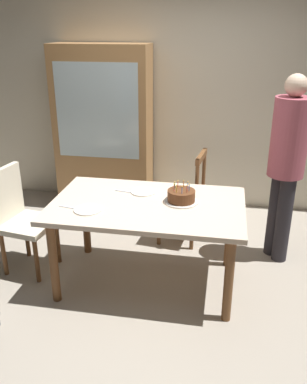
{
  "coord_description": "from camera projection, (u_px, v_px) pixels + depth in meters",
  "views": [
    {
      "loc": [
        0.58,
        -2.97,
        2.09
      ],
      "look_at": [
        0.05,
        0.0,
        0.85
      ],
      "focal_mm": 38.24,
      "sensor_mm": 36.0,
      "label": 1
    }
  ],
  "objects": [
    {
      "name": "birthday_cake",
      "position": [
        181.0,
        197.0,
        3.31
      ],
      "size": [
        0.28,
        0.28,
        0.17
      ],
      "color": "silver",
      "rests_on": "dining_table"
    },
    {
      "name": "fork_far_side",
      "position": [
        125.0,
        191.0,
        3.53
      ],
      "size": [
        0.18,
        0.05,
        0.01
      ],
      "primitive_type": "cube",
      "rotation": [
        0.0,
        0.0,
        -0.17
      ],
      "color": "silver",
      "rests_on": "dining_table"
    },
    {
      "name": "chair_spindle_back",
      "position": [
        183.0,
        199.0,
        4.12
      ],
      "size": [
        0.49,
        0.49,
        0.95
      ],
      "color": "brown",
      "rests_on": "ground"
    },
    {
      "name": "person_guest",
      "position": [
        287.0,
        159.0,
        3.61
      ],
      "size": [
        0.32,
        0.32,
        1.72
      ],
      "color": "#262328",
      "rests_on": "ground"
    },
    {
      "name": "fork_near_celebrant",
      "position": [
        69.0,
        207.0,
        3.22
      ],
      "size": [
        0.18,
        0.05,
        0.01
      ],
      "primitive_type": "cube",
      "rotation": [
        0.0,
        0.0,
        -0.19
      ],
      "color": "silver",
      "rests_on": "dining_table"
    },
    {
      "name": "plate_far_side",
      "position": [
        143.0,
        192.0,
        3.52
      ],
      "size": [
        0.22,
        0.22,
        0.01
      ],
      "primitive_type": "cylinder",
      "color": "white",
      "rests_on": "dining_table"
    },
    {
      "name": "china_cabinet",
      "position": [
        104.0,
        129.0,
        4.78
      ],
      "size": [
        1.1,
        0.45,
        1.9
      ],
      "color": "#9E7042",
      "rests_on": "ground"
    },
    {
      "name": "chair_upholstered",
      "position": [
        19.0,
        214.0,
        3.61
      ],
      "size": [
        0.51,
        0.5,
        0.95
      ],
      "color": "beige",
      "rests_on": "ground"
    },
    {
      "name": "plate_near_celebrant",
      "position": [
        88.0,
        210.0,
        3.18
      ],
      "size": [
        0.22,
        0.22,
        0.01
      ],
      "primitive_type": "cylinder",
      "color": "white",
      "rests_on": "dining_table"
    },
    {
      "name": "ground",
      "position": [
        148.0,
        281.0,
        3.59
      ],
      "size": [
        6.4,
        6.4,
        0.0
      ],
      "primitive_type": "plane",
      "color": "#9E9384"
    },
    {
      "name": "dining_table",
      "position": [
        147.0,
        213.0,
        3.34
      ],
      "size": [
        1.56,
        0.98,
        0.75
      ],
      "color": "beige",
      "rests_on": "ground"
    },
    {
      "name": "back_wall",
      "position": [
        177.0,
        97.0,
        4.78
      ],
      "size": [
        6.4,
        0.1,
        2.6
      ],
      "primitive_type": "cube",
      "color": "beige",
      "rests_on": "ground"
    }
  ]
}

